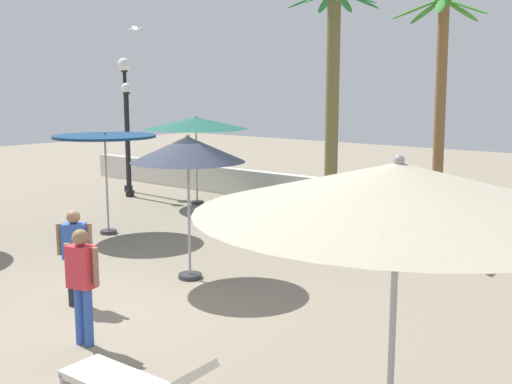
{
  "coord_description": "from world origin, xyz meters",
  "views": [
    {
      "loc": [
        7.8,
        -6.35,
        3.44
      ],
      "look_at": [
        0.0,
        2.96,
        1.4
      ],
      "focal_mm": 43.13,
      "sensor_mm": 36.0,
      "label": 1
    }
  ],
  "objects": [
    {
      "name": "patio_umbrella_0",
      "position": [
        -4.2,
        2.44,
        2.24
      ],
      "size": [
        2.39,
        2.39,
        2.46
      ],
      "color": "#333338",
      "rests_on": "ground_plane"
    },
    {
      "name": "guest_2",
      "position": [
        0.93,
        -1.78,
        0.97
      ],
      "size": [
        0.54,
        0.32,
        1.61
      ],
      "color": "#3359B2",
      "rests_on": "ground_plane"
    },
    {
      "name": "patio_umbrella_3",
      "position": [
        -5.34,
        6.56,
        2.43
      ],
      "size": [
        3.13,
        3.13,
        2.67
      ],
      "color": "#333338",
      "rests_on": "ground_plane"
    },
    {
      "name": "patio_umbrella_4",
      "position": [
        5.84,
        -2.46,
        2.74
      ],
      "size": [
        2.9,
        2.9,
        2.99
      ],
      "color": "#333338",
      "rests_on": "ground_plane"
    },
    {
      "name": "boundary_wall",
      "position": [
        0.0,
        8.46,
        0.44
      ],
      "size": [
        25.2,
        0.3,
        0.87
      ],
      "primitive_type": "cube",
      "color": "silver",
      "rests_on": "ground_plane"
    },
    {
      "name": "palm_tree_2",
      "position": [
        1.95,
        7.13,
        3.43
      ],
      "size": [
        2.2,
        2.2,
        5.58
      ],
      "color": "brown",
      "rests_on": "ground_plane"
    },
    {
      "name": "lamp_post_0",
      "position": [
        -8.76,
        6.67,
        3.02
      ],
      "size": [
        0.44,
        0.44,
        4.46
      ],
      "color": "black",
      "rests_on": "ground_plane"
    },
    {
      "name": "palm_tree_0",
      "position": [
        -0.08,
        5.82,
        3.6
      ],
      "size": [
        2.04,
        2.17,
        5.89
      ],
      "color": "brown",
      "rests_on": "ground_plane"
    },
    {
      "name": "lamp_post_1",
      "position": [
        -7.93,
        6.07,
        2.07
      ],
      "size": [
        0.32,
        0.32,
        3.63
      ],
      "color": "black",
      "rests_on": "ground_plane"
    },
    {
      "name": "ground_plane",
      "position": [
        0.0,
        0.0,
        0.0
      ],
      "size": [
        56.0,
        56.0,
        0.0
      ],
      "primitive_type": "plane",
      "color": "gray"
    },
    {
      "name": "guest_0",
      "position": [
        -0.47,
        -0.95,
        0.94
      ],
      "size": [
        0.43,
        0.42,
        1.57
      ],
      "color": "#26262D",
      "rests_on": "ground_plane"
    },
    {
      "name": "patio_umbrella_1",
      "position": [
        -0.13,
        1.23,
        2.36
      ],
      "size": [
        2.06,
        2.06,
        2.66
      ],
      "color": "#333338",
      "rests_on": "ground_plane"
    },
    {
      "name": "seagull_0",
      "position": [
        -5.7,
        4.67,
        5.02
      ],
      "size": [
        1.06,
        0.8,
        0.18
      ],
      "color": "white"
    }
  ]
}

